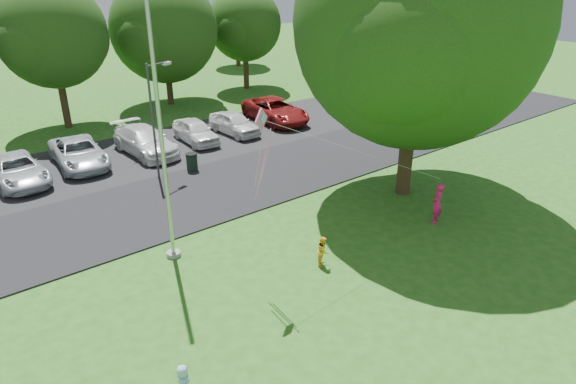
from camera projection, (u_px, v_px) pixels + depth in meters
ground at (345, 284)px, 16.42m from camera, size 120.00×120.00×0.00m
park_road at (204, 193)px, 22.83m from camera, size 60.00×6.00×0.06m
parking_strip at (143, 153)px, 27.47m from camera, size 42.00×7.00×0.06m
flagpole at (162, 143)px, 16.29m from camera, size 0.50×0.50×10.00m
street_lamp at (155, 111)px, 23.26m from camera, size 1.45×0.69×5.40m
trash_can at (192, 162)px, 25.06m from camera, size 0.58×0.58×0.91m
big_tree at (419, 30)px, 19.95m from camera, size 10.44×9.94×12.23m
tree_row at (98, 26)px, 32.26m from camera, size 64.35×11.94×10.88m
horizon_trees at (88, 31)px, 41.12m from camera, size 77.46×7.20×7.02m
parked_cars at (154, 138)px, 27.61m from camera, size 20.25×5.67×1.46m
woman at (437, 204)px, 19.96m from camera, size 0.70×0.58×1.65m
child_yellow at (323, 251)px, 17.28m from camera, size 0.66×0.64×1.06m
child_blue at (184, 383)px, 11.90m from camera, size 0.41×0.55×1.02m
kite at (268, 135)px, 14.67m from camera, size 7.97×1.19×3.86m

